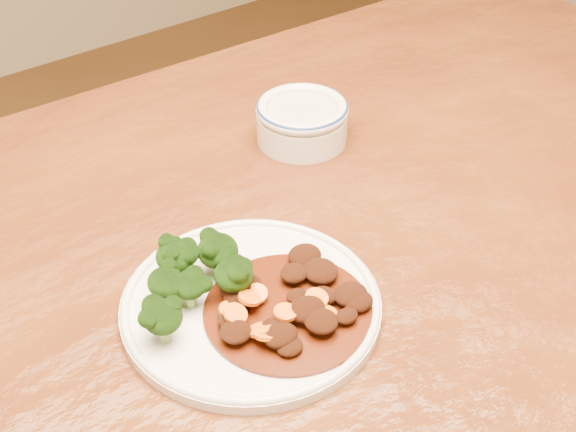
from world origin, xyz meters
TOP-DOWN VIEW (x-y plane):
  - dining_table at (-0.00, 0.00)m, footprint 1.53×0.95m
  - dinner_plate at (-0.08, -0.04)m, footprint 0.25×0.25m
  - broccoli_florets at (-0.12, 0.00)m, footprint 0.13×0.10m
  - mince_stew at (-0.06, -0.07)m, footprint 0.16×0.16m
  - dip_bowl at (0.14, 0.18)m, footprint 0.12×0.12m

SIDE VIEW (x-z plane):
  - dining_table at x=0.00m, z-range 0.30..1.05m
  - dinner_plate at x=-0.08m, z-range 0.75..0.77m
  - mince_stew at x=-0.06m, z-range 0.76..0.78m
  - dip_bowl at x=0.14m, z-range 0.75..0.81m
  - broccoli_florets at x=-0.12m, z-range 0.77..0.81m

